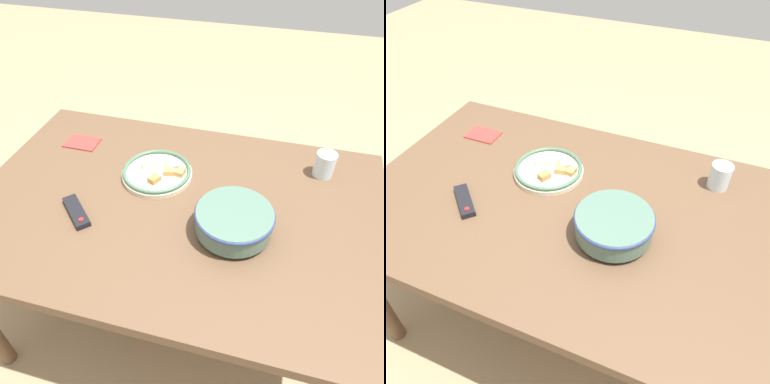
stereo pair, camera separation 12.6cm
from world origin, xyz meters
TOP-DOWN VIEW (x-y plane):
  - ground_plane at (0.00, 0.00)m, footprint 8.00×8.00m
  - dining_table at (0.00, 0.00)m, footprint 1.42×0.94m
  - noodle_bowl at (-0.21, 0.08)m, footprint 0.25×0.25m
  - food_plate at (0.11, -0.12)m, footprint 0.26×0.26m
  - tv_remote at (0.31, 0.14)m, footprint 0.14×0.14m
  - drinking_glass at (-0.48, -0.29)m, footprint 0.07×0.07m
  - folded_napkin at (0.48, -0.24)m, footprint 0.13×0.09m

SIDE VIEW (x-z plane):
  - ground_plane at x=0.00m, z-range 0.00..0.00m
  - dining_table at x=0.00m, z-range 0.28..0.98m
  - folded_napkin at x=0.48m, z-range 0.70..0.71m
  - tv_remote at x=0.31m, z-range 0.70..0.72m
  - food_plate at x=0.11m, z-range 0.70..0.74m
  - drinking_glass at x=-0.48m, z-range 0.70..0.80m
  - noodle_bowl at x=-0.21m, z-range 0.71..0.80m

